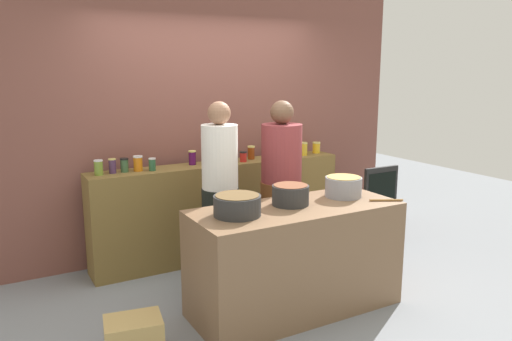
% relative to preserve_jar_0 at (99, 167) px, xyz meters
% --- Properties ---
extents(ground, '(12.00, 12.00, 0.00)m').
position_rel_preserve_jar_0_xyz_m(ground, '(1.22, -1.10, -1.07)').
color(ground, gray).
extents(storefront_wall, '(4.80, 0.12, 3.00)m').
position_rel_preserve_jar_0_xyz_m(storefront_wall, '(1.22, 0.35, 0.43)').
color(storefront_wall, brown).
rests_on(storefront_wall, ground).
extents(display_shelf, '(2.70, 0.36, 1.00)m').
position_rel_preserve_jar_0_xyz_m(display_shelf, '(1.22, -0.00, -0.57)').
color(display_shelf, brown).
rests_on(display_shelf, ground).
extents(prep_table, '(1.70, 0.70, 0.87)m').
position_rel_preserve_jar_0_xyz_m(prep_table, '(1.22, -1.40, -0.63)').
color(prep_table, brown).
rests_on(prep_table, ground).
extents(preserve_jar_0, '(0.08, 0.08, 0.14)m').
position_rel_preserve_jar_0_xyz_m(preserve_jar_0, '(0.00, 0.00, 0.00)').
color(preserve_jar_0, olive).
rests_on(preserve_jar_0, display_shelf).
extents(preserve_jar_1, '(0.07, 0.07, 0.14)m').
position_rel_preserve_jar_0_xyz_m(preserve_jar_1, '(0.13, 0.02, -0.00)').
color(preserve_jar_1, '#462B4C').
rests_on(preserve_jar_1, display_shelf).
extents(preserve_jar_2, '(0.08, 0.08, 0.13)m').
position_rel_preserve_jar_0_xyz_m(preserve_jar_2, '(0.24, 0.02, -0.00)').
color(preserve_jar_2, '#335432').
rests_on(preserve_jar_2, display_shelf).
extents(preserve_jar_3, '(0.09, 0.09, 0.14)m').
position_rel_preserve_jar_0_xyz_m(preserve_jar_3, '(0.37, 0.01, 0.00)').
color(preserve_jar_3, orange).
rests_on(preserve_jar_3, display_shelf).
extents(preserve_jar_4, '(0.07, 0.07, 0.12)m').
position_rel_preserve_jar_0_xyz_m(preserve_jar_4, '(0.49, -0.04, -0.01)').
color(preserve_jar_4, '#275635').
rests_on(preserve_jar_4, display_shelf).
extents(preserve_jar_5, '(0.08, 0.08, 0.14)m').
position_rel_preserve_jar_0_xyz_m(preserve_jar_5, '(0.93, 0.05, 0.00)').
color(preserve_jar_5, '#481046').
rests_on(preserve_jar_5, display_shelf).
extents(preserve_jar_6, '(0.09, 0.09, 0.11)m').
position_rel_preserve_jar_0_xyz_m(preserve_jar_6, '(1.13, 0.02, -0.02)').
color(preserve_jar_6, '#4F1B4B').
rests_on(preserve_jar_6, display_shelf).
extents(preserve_jar_7, '(0.08, 0.08, 0.13)m').
position_rel_preserve_jar_0_xyz_m(preserve_jar_7, '(1.30, -0.04, -0.01)').
color(preserve_jar_7, '#63911A').
rests_on(preserve_jar_7, display_shelf).
extents(preserve_jar_8, '(0.07, 0.07, 0.11)m').
position_rel_preserve_jar_0_xyz_m(preserve_jar_8, '(1.46, -0.06, -0.02)').
color(preserve_jar_8, red).
rests_on(preserve_jar_8, display_shelf).
extents(preserve_jar_9, '(0.08, 0.08, 0.14)m').
position_rel_preserve_jar_0_xyz_m(preserve_jar_9, '(1.60, 0.04, 0.00)').
color(preserve_jar_9, maroon).
rests_on(preserve_jar_9, display_shelf).
extents(preserve_jar_10, '(0.09, 0.09, 0.10)m').
position_rel_preserve_jar_0_xyz_m(preserve_jar_10, '(1.86, -0.07, -0.02)').
color(preserve_jar_10, '#B32321').
rests_on(preserve_jar_10, display_shelf).
extents(preserve_jar_11, '(0.07, 0.07, 0.12)m').
position_rel_preserve_jar_0_xyz_m(preserve_jar_11, '(1.98, -0.02, -0.01)').
color(preserve_jar_11, '#4A295D').
rests_on(preserve_jar_11, display_shelf).
extents(preserve_jar_12, '(0.08, 0.08, 0.13)m').
position_rel_preserve_jar_0_xyz_m(preserve_jar_12, '(2.09, 0.06, -0.00)').
color(preserve_jar_12, '#A91F24').
rests_on(preserve_jar_12, display_shelf).
extents(preserve_jar_13, '(0.09, 0.09, 0.15)m').
position_rel_preserve_jar_0_xyz_m(preserve_jar_13, '(2.23, -0.03, 0.00)').
color(preserve_jar_13, gold).
rests_on(preserve_jar_13, display_shelf).
extents(preserve_jar_14, '(0.09, 0.09, 0.13)m').
position_rel_preserve_jar_0_xyz_m(preserve_jar_14, '(2.45, 0.02, -0.01)').
color(preserve_jar_14, gold).
rests_on(preserve_jar_14, display_shelf).
extents(cooking_pot_left, '(0.35, 0.35, 0.16)m').
position_rel_preserve_jar_0_xyz_m(cooking_pot_left, '(0.70, -1.39, -0.11)').
color(cooking_pot_left, '#2D2D2D').
rests_on(cooking_pot_left, prep_table).
extents(cooking_pot_center, '(0.30, 0.30, 0.16)m').
position_rel_preserve_jar_0_xyz_m(cooking_pot_center, '(1.21, -1.33, -0.11)').
color(cooking_pot_center, '#2D2D2D').
rests_on(cooking_pot_center, prep_table).
extents(cooking_pot_right, '(0.31, 0.31, 0.17)m').
position_rel_preserve_jar_0_xyz_m(cooking_pot_right, '(1.75, -1.33, -0.11)').
color(cooking_pot_right, gray).
rests_on(cooking_pot_right, prep_table).
extents(wooden_spoon, '(0.25, 0.15, 0.02)m').
position_rel_preserve_jar_0_xyz_m(wooden_spoon, '(1.96, -1.63, -0.18)').
color(wooden_spoon, '#9E703D').
rests_on(wooden_spoon, prep_table).
extents(cook_with_tongs, '(0.33, 0.33, 1.67)m').
position_rel_preserve_jar_0_xyz_m(cook_with_tongs, '(0.89, -0.69, -0.30)').
color(cook_with_tongs, black).
rests_on(cook_with_tongs, ground).
extents(cook_in_cap, '(0.40, 0.40, 1.66)m').
position_rel_preserve_jar_0_xyz_m(cook_in_cap, '(1.55, -0.66, -0.32)').
color(cook_in_cap, brown).
rests_on(cook_in_cap, ground).
extents(bread_crate, '(0.43, 0.35, 0.27)m').
position_rel_preserve_jar_0_xyz_m(bread_crate, '(-0.13, -1.43, -0.93)').
color(bread_crate, tan).
rests_on(bread_crate, ground).
extents(chalkboard_sign, '(0.47, 0.05, 0.87)m').
position_rel_preserve_jar_0_xyz_m(chalkboard_sign, '(2.97, -0.51, -0.63)').
color(chalkboard_sign, black).
rests_on(chalkboard_sign, ground).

